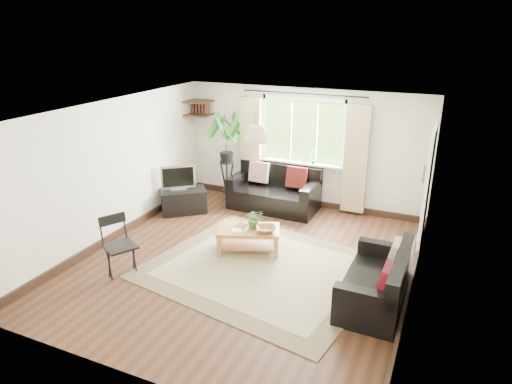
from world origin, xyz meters
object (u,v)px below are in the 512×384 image
at_px(coffee_table, 248,240).
at_px(folding_chair, 120,247).
at_px(sofa_right, 375,278).
at_px(tv_stand, 184,201).
at_px(palm_stand, 227,158).
at_px(sofa_back, 274,190).

height_order(coffee_table, folding_chair, folding_chair).
xyz_separation_m(sofa_right, tv_stand, (-4.06, 1.65, -0.13)).
xyz_separation_m(palm_stand, folding_chair, (-0.01, -3.42, -0.47)).
distance_m(sofa_back, palm_stand, 1.22).
bearing_deg(coffee_table, sofa_back, 99.16).
bearing_deg(palm_stand, folding_chair, -90.22).
height_order(sofa_back, folding_chair, folding_chair).
distance_m(coffee_table, palm_stand, 2.53).
relative_size(sofa_back, folding_chair, 1.94).
bearing_deg(sofa_back, coffee_table, -79.48).
bearing_deg(sofa_right, palm_stand, -125.46).
xyz_separation_m(coffee_table, palm_stand, (-1.41, 1.98, 0.71)).
height_order(coffee_table, palm_stand, palm_stand).
height_order(sofa_back, palm_stand, palm_stand).
height_order(sofa_right, palm_stand, palm_stand).
height_order(sofa_right, folding_chair, folding_chair).
distance_m(sofa_back, tv_stand, 1.82).
relative_size(sofa_back, sofa_right, 1.13).
bearing_deg(folding_chair, sofa_back, 10.12).
distance_m(sofa_right, folding_chair, 3.68).
relative_size(palm_stand, folding_chair, 2.04).
bearing_deg(sofa_right, folding_chair, -76.62).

